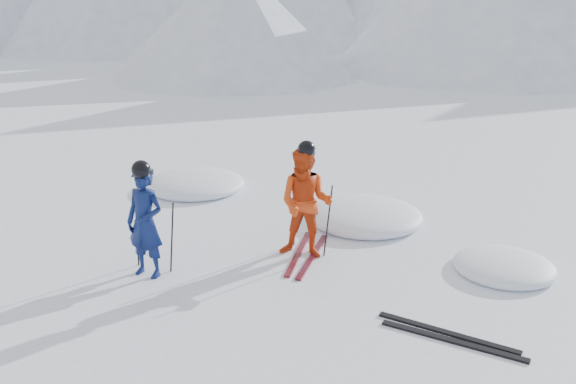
% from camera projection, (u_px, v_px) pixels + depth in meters
% --- Properties ---
extents(ground, '(160.00, 160.00, 0.00)m').
position_uv_depth(ground, '(410.00, 307.00, 7.81)').
color(ground, white).
rests_on(ground, ground).
extents(skier_blue, '(0.60, 0.41, 1.58)m').
position_uv_depth(skier_blue, '(145.00, 223.00, 8.46)').
color(skier_blue, '#0D1A4E').
rests_on(skier_blue, ground).
extents(skier_red, '(0.95, 0.82, 1.70)m').
position_uv_depth(skier_red, '(306.00, 203.00, 9.08)').
color(skier_red, red).
rests_on(skier_red, ground).
extents(pole_blue_left, '(0.11, 0.08, 1.05)m').
position_uv_depth(pole_blue_left, '(137.00, 233.00, 8.80)').
color(pole_blue_left, black).
rests_on(pole_blue_left, ground).
extents(pole_blue_right, '(0.11, 0.07, 1.05)m').
position_uv_depth(pole_blue_right, '(172.00, 238.00, 8.64)').
color(pole_blue_right, black).
rests_on(pole_blue_right, ground).
extents(pole_red_left, '(0.11, 0.09, 1.13)m').
position_uv_depth(pole_red_left, '(295.00, 213.00, 9.51)').
color(pole_red_left, black).
rests_on(pole_red_left, ground).
extents(pole_red_right, '(0.11, 0.08, 1.13)m').
position_uv_depth(pole_red_right, '(328.00, 221.00, 9.16)').
color(pole_red_right, black).
rests_on(pole_red_right, ground).
extents(ski_worn_left, '(0.54, 1.66, 0.03)m').
position_uv_depth(ski_worn_left, '(298.00, 253.00, 9.39)').
color(ski_worn_left, black).
rests_on(ski_worn_left, ground).
extents(ski_worn_right, '(0.42, 1.68, 0.03)m').
position_uv_depth(ski_worn_right, '(312.00, 256.00, 9.28)').
color(ski_worn_right, black).
rests_on(ski_worn_right, ground).
extents(ski_loose_a, '(1.70, 0.21, 0.03)m').
position_uv_depth(ski_loose_a, '(447.00, 333.00, 7.19)').
color(ski_loose_a, black).
rests_on(ski_loose_a, ground).
extents(ski_loose_b, '(1.70, 0.15, 0.03)m').
position_uv_depth(ski_loose_b, '(453.00, 341.00, 7.02)').
color(ski_loose_b, black).
rests_on(ski_loose_b, ground).
extents(snow_lumps, '(9.64, 6.28, 0.45)m').
position_uv_depth(snow_lumps, '(320.00, 225.00, 10.57)').
color(snow_lumps, white).
rests_on(snow_lumps, ground).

